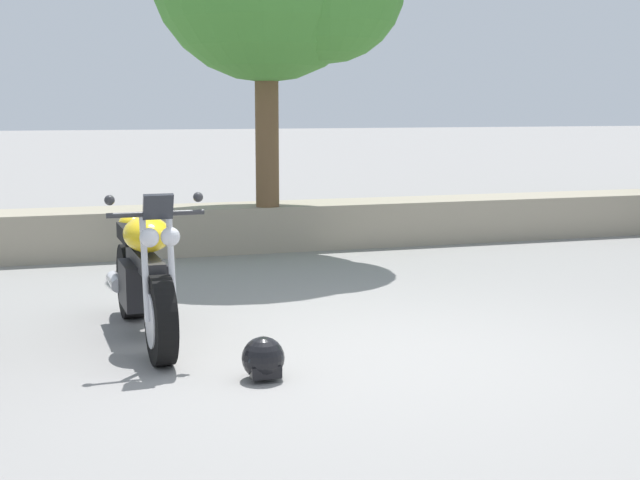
% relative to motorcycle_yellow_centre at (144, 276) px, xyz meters
% --- Properties ---
extents(ground_plane, '(120.00, 120.00, 0.00)m').
position_rel_motorcycle_yellow_centre_xyz_m(ground_plane, '(1.49, -0.88, -0.49)').
color(ground_plane, gray).
extents(stone_wall, '(36.00, 0.80, 0.55)m').
position_rel_motorcycle_yellow_centre_xyz_m(stone_wall, '(1.49, 3.92, -0.21)').
color(stone_wall, gray).
rests_on(stone_wall, ground).
extents(motorcycle_yellow_centre, '(0.67, 2.07, 1.18)m').
position_rel_motorcycle_yellow_centre_xyz_m(motorcycle_yellow_centre, '(0.00, 0.00, 0.00)').
color(motorcycle_yellow_centre, black).
rests_on(motorcycle_yellow_centre, ground).
extents(rider_helmet, '(0.28, 0.28, 0.28)m').
position_rel_motorcycle_yellow_centre_xyz_m(rider_helmet, '(0.63, -1.23, -0.35)').
color(rider_helmet, black).
rests_on(rider_helmet, ground).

